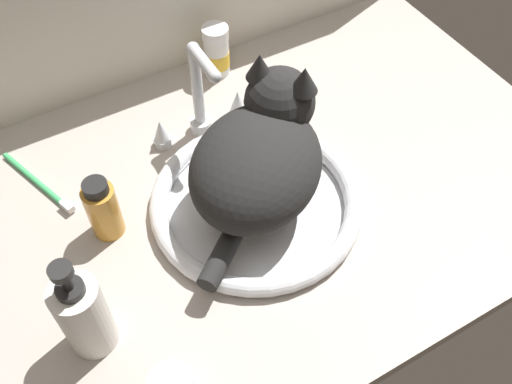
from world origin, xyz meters
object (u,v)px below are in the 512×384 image
Objects in this scene: cat at (261,153)px; soap_pump_bottle at (84,315)px; amber_bottle at (103,209)px; pill_bottle at (216,52)px; faucet at (200,102)px; toothbrush at (39,184)px; sink_basin at (256,202)px.

soap_pump_bottle is (-33.02, -10.39, -3.71)cm from cat.
amber_bottle is (-24.59, 6.45, -5.64)cm from cat.
amber_bottle is (-32.99, -25.91, 0.54)cm from pill_bottle.
cat is 2.69× the size of amber_bottle.
soap_pump_bottle is at bearing -162.53° from cat.
pill_bottle is at bearing 53.86° from faucet.
faucet is at bearing -126.14° from pill_bottle.
amber_bottle is at bearing -152.15° from faucet.
cat is at bearing -33.27° from toothbrush.
amber_bottle is at bearing -63.37° from toothbrush.
faucet is 31.04cm from toothbrush.
amber_bottle is 0.63× the size of toothbrush.
cat reaches higher than pill_bottle.
cat reaches higher than sink_basin.
cat is 34.81cm from soap_pump_bottle.
faucet is 26.00cm from amber_bottle.
soap_pump_bottle is at bearing -134.09° from pill_bottle.
cat is 1.70× the size of toothbrush.
sink_basin reaches higher than toothbrush.
pill_bottle is at bearing 75.45° from cat.
cat reaches higher than amber_bottle.
amber_bottle is at bearing 165.30° from cat.
cat is 2.96× the size of pill_bottle.
toothbrush is at bearing -164.09° from pill_bottle.
cat is at bearing 17.47° from soap_pump_bottle.
toothbrush is (-40.23, -11.47, -4.34)cm from pill_bottle.
pill_bottle is (10.08, 33.69, 3.61)cm from sink_basin.
faucet is at bearing 90.00° from sink_basin.
soap_pump_bottle is 1.66× the size of amber_bottle.
soap_pump_bottle is (-41.41, -42.75, 2.46)cm from pill_bottle.
pill_bottle is 42.06cm from toothbrush.
amber_bottle reaches higher than pill_bottle.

